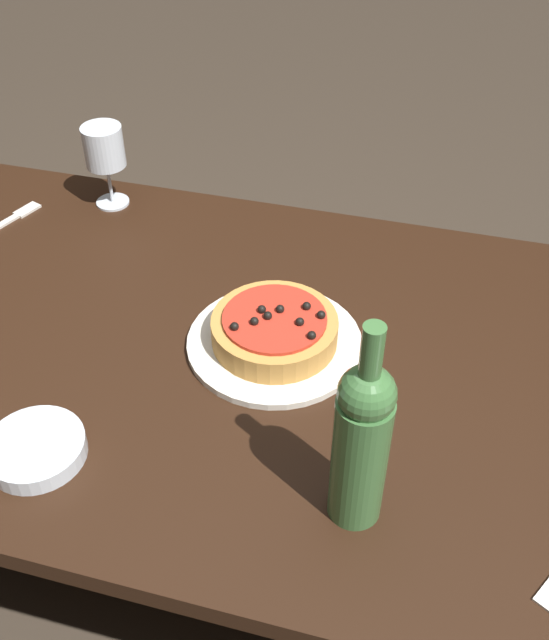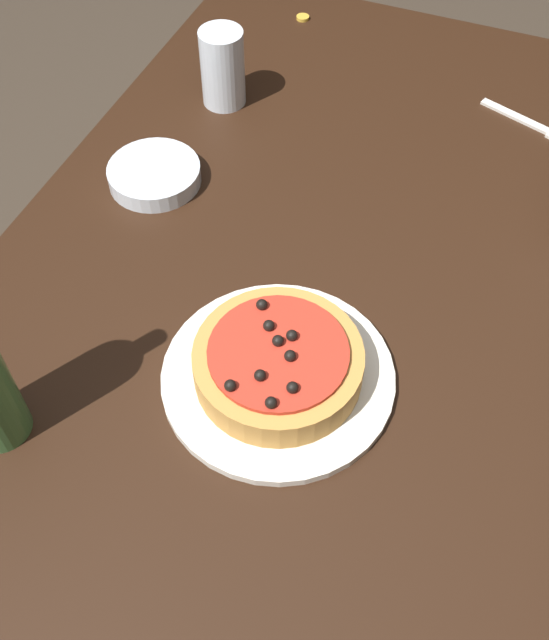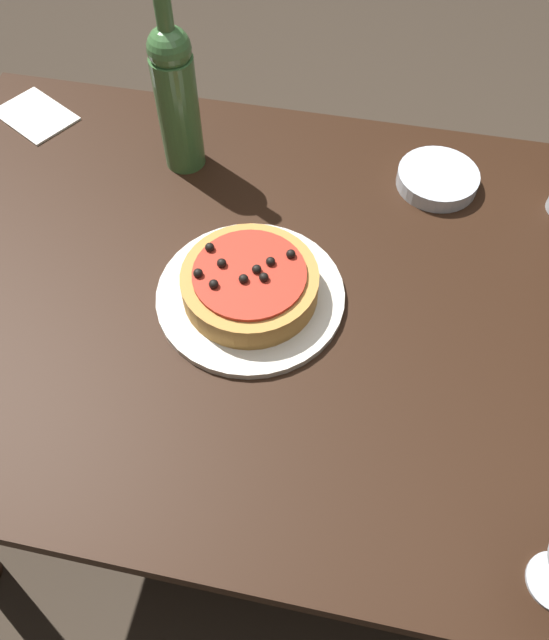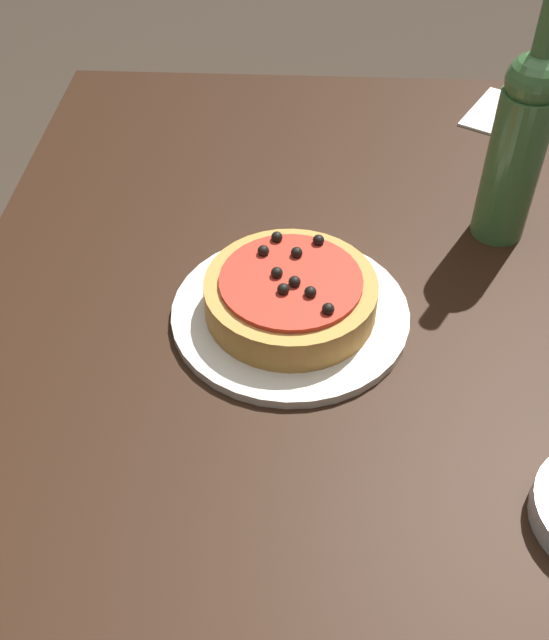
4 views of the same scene
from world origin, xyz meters
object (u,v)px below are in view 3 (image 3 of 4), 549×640
dining_table (329,331)px  wine_bottle (176,96)px  dinner_plate (251,295)px  side_bowl (437,179)px  pizza (250,283)px

dining_table → wine_bottle: size_ratio=4.68×
dining_table → dinner_plate: (0.12, 0.02, 0.09)m
side_bowl → wine_bottle: bearing=3.8°
dining_table → wine_bottle: (0.31, -0.25, 0.22)m
dining_table → pizza: size_ratio=7.35×
pizza → dining_table: bearing=-169.7°
dinner_plate → side_bowl: side_bowl is taller
dining_table → dinner_plate: 0.16m
dinner_plate → pizza: (0.00, -0.00, 0.03)m
dining_table → side_bowl: 0.33m
dinner_plate → pizza: pizza is taller
dinner_plate → pizza: size_ratio=1.40×
dinner_plate → wine_bottle: bearing=-56.5°
dinner_plate → side_bowl: (-0.26, -0.30, 0.01)m
dinner_plate → side_bowl: bearing=-130.7°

